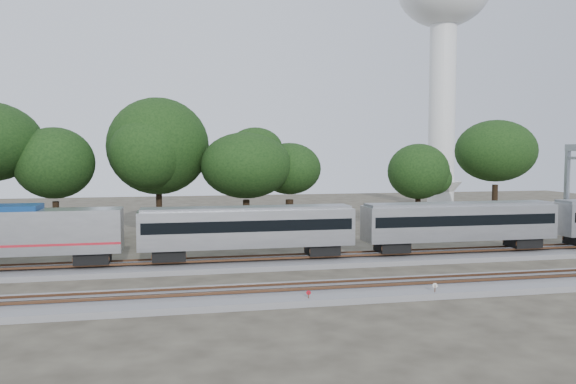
% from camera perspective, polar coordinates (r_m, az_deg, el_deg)
% --- Properties ---
extents(ground, '(160.00, 160.00, 0.00)m').
position_cam_1_polar(ground, '(38.93, -1.55, -9.20)').
color(ground, '#383328').
rests_on(ground, ground).
extents(track_far, '(160.00, 5.00, 0.73)m').
position_cam_1_polar(track_far, '(44.67, -2.91, -7.21)').
color(track_far, slate).
rests_on(track_far, ground).
extents(track_near, '(160.00, 5.00, 0.73)m').
position_cam_1_polar(track_near, '(35.06, -0.39, -10.33)').
color(track_near, slate).
rests_on(track_near, ground).
extents(train, '(87.02, 3.00, 4.42)m').
position_cam_1_polar(train, '(49.81, 17.16, -2.84)').
color(train, silver).
rests_on(train, ground).
extents(switch_stand_red, '(0.27, 0.06, 0.86)m').
position_cam_1_polar(switch_stand_red, '(33.33, 2.10, -10.49)').
color(switch_stand_red, '#512D19').
rests_on(switch_stand_red, ground).
extents(switch_stand_white, '(0.30, 0.13, 0.96)m').
position_cam_1_polar(switch_stand_white, '(35.85, 14.70, -9.48)').
color(switch_stand_white, '#512D19').
rests_on(switch_stand_white, ground).
extents(switch_lever, '(0.50, 0.30, 0.30)m').
position_cam_1_polar(switch_lever, '(35.28, 8.25, -10.38)').
color(switch_lever, '#512D19').
rests_on(switch_lever, ground).
extents(water_tower, '(15.06, 15.06, 41.69)m').
position_cam_1_polar(water_tower, '(97.34, 15.55, 16.92)').
color(water_tower, silver).
rests_on(water_tower, ground).
extents(tree_2, '(8.05, 8.05, 11.35)m').
position_cam_1_polar(tree_2, '(57.68, -22.63, 2.71)').
color(tree_2, black).
rests_on(tree_2, ground).
extents(tree_3, '(9.72, 9.72, 13.71)m').
position_cam_1_polar(tree_3, '(59.96, -13.05, 4.54)').
color(tree_3, black).
rests_on(tree_3, ground).
extents(tree_4, '(7.74, 7.74, 10.91)m').
position_cam_1_polar(tree_4, '(57.31, -4.29, 2.69)').
color(tree_4, black).
rests_on(tree_4, ground).
extents(tree_5, '(7.31, 7.31, 10.31)m').
position_cam_1_polar(tree_5, '(59.98, 0.15, 2.36)').
color(tree_5, black).
rests_on(tree_5, ground).
extents(tree_6, '(6.90, 6.90, 9.72)m').
position_cam_1_polar(tree_6, '(64.95, 13.11, 2.02)').
color(tree_6, black).
rests_on(tree_6, ground).
extents(tree_7, '(9.28, 9.28, 13.08)m').
position_cam_1_polar(tree_7, '(74.73, 20.37, 3.92)').
color(tree_7, black).
rests_on(tree_7, ground).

